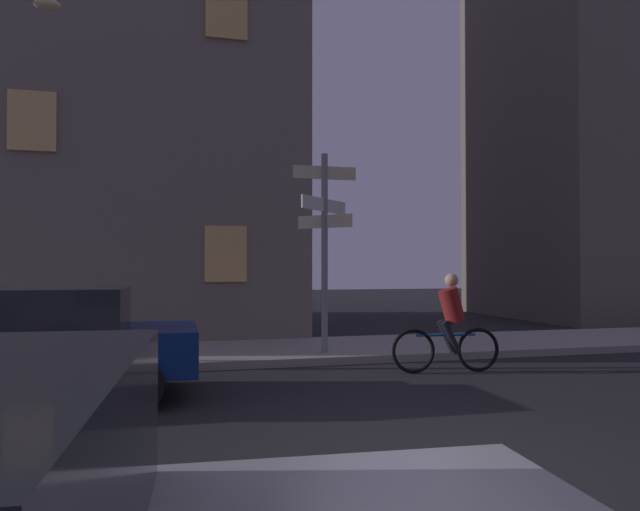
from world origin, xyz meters
name	(u,v)px	position (x,y,z in m)	size (l,w,h in m)	color
ground_plane	(450,475)	(0.00, 0.00, 0.00)	(80.00, 80.00, 0.00)	#232326
sidewalk_kerb	(285,351)	(0.00, 6.96, 0.07)	(40.00, 2.99, 0.14)	#9E9991
signpost	(325,234)	(0.57, 6.10, 2.32)	(1.21, 1.14, 3.68)	gray
car_near_right	(30,341)	(-3.94, 3.71, 0.77)	(4.33, 2.04, 1.45)	navy
cyclist	(449,326)	(2.19, 4.32, 0.75)	(1.82, 0.36, 1.61)	black
building_left_block	(72,41)	(-4.88, 13.21, 8.08)	(11.52, 9.83, 16.16)	slate
building_right_block	(633,93)	(13.96, 13.12, 8.01)	(10.04, 6.95, 16.01)	#6B6056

